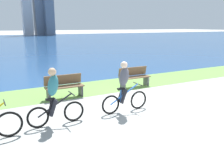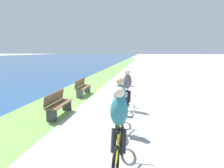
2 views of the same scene
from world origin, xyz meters
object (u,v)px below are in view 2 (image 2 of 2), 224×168
cyclist_distant_rear (119,128)px  cyclist_trailing (120,105)px  bench_near_path (58,104)px  cyclist_lead (127,90)px  bench_far_along_path (83,87)px

cyclist_distant_rear → cyclist_trailing: bearing=6.7°
cyclist_trailing → bench_near_path: cyclist_trailing is taller
cyclist_lead → bench_far_along_path: 3.44m
cyclist_lead → bench_near_path: bearing=116.5°
bench_near_path → bench_far_along_path: 3.40m
cyclist_trailing → cyclist_distant_rear: size_ratio=0.96×
bench_far_along_path → cyclist_trailing: bearing=-149.2°
bench_far_along_path → bench_near_path: bearing=-177.0°
cyclist_distant_rear → bench_near_path: (2.80, 2.68, -0.39)m
cyclist_trailing → bench_far_along_path: cyclist_trailing is taller
bench_far_along_path → cyclist_distant_rear: bearing=-155.3°
cyclist_lead → cyclist_distant_rear: 4.04m
cyclist_distant_rear → bench_far_along_path: size_ratio=1.15×
cyclist_lead → cyclist_distant_rear: cyclist_distant_rear is taller
cyclist_trailing → cyclist_distant_rear: 1.76m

